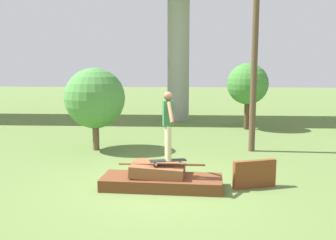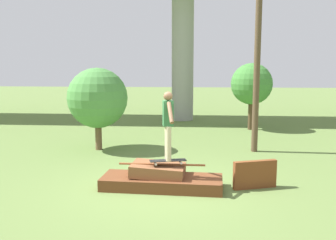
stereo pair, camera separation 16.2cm
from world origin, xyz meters
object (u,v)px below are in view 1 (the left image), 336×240
(skateboard, at_px, (168,161))
(tree_behind_right, at_px, (95,98))
(skater, at_px, (168,121))
(utility_pole, at_px, (255,48))
(tree_behind_left, at_px, (248,84))

(skateboard, xyz_separation_m, tree_behind_right, (-2.63, 3.82, 1.06))
(skater, xyz_separation_m, utility_pole, (2.51, 3.96, 1.77))
(utility_pole, height_order, tree_behind_right, utility_pole)
(utility_pole, relative_size, tree_behind_left, 2.22)
(skater, relative_size, utility_pole, 0.24)
(tree_behind_right, bearing_deg, tree_behind_left, 38.21)
(skateboard, bearing_deg, tree_behind_left, 70.22)
(tree_behind_left, bearing_deg, skateboard, -109.78)
(utility_pole, distance_m, tree_behind_left, 4.48)
(skateboard, relative_size, utility_pole, 0.13)
(utility_pole, relative_size, tree_behind_right, 2.36)
(skater, height_order, utility_pole, utility_pole)
(skateboard, bearing_deg, tree_behind_right, 124.54)
(skater, bearing_deg, tree_behind_right, 124.54)
(utility_pole, height_order, tree_behind_left, utility_pole)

